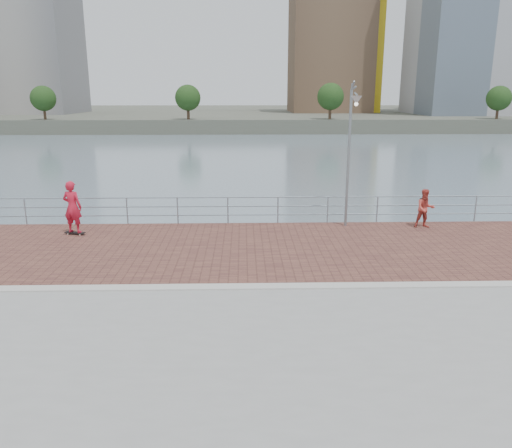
{
  "coord_description": "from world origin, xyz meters",
  "views": [
    {
      "loc": [
        -0.38,
        -12.9,
        5.27
      ],
      "look_at": [
        0.0,
        2.0,
        1.3
      ],
      "focal_mm": 35.0,
      "sensor_mm": 36.0,
      "label": 1
    }
  ],
  "objects_px": {
    "street_lamp": "(352,131)",
    "skateboarder": "(72,207)",
    "guardrail": "(253,207)",
    "bystander": "(425,208)"
  },
  "relations": [
    {
      "from": "guardrail",
      "to": "skateboarder",
      "type": "distance_m",
      "value": 6.97
    },
    {
      "from": "guardrail",
      "to": "bystander",
      "type": "height_order",
      "value": "bystander"
    },
    {
      "from": "street_lamp",
      "to": "skateboarder",
      "type": "bearing_deg",
      "value": -176.37
    },
    {
      "from": "guardrail",
      "to": "skateboarder",
      "type": "xyz_separation_m",
      "value": [
        -6.78,
        -1.56,
        0.4
      ]
    },
    {
      "from": "street_lamp",
      "to": "bystander",
      "type": "relative_size",
      "value": 3.5
    },
    {
      "from": "skateboarder",
      "to": "bystander",
      "type": "xyz_separation_m",
      "value": [
        13.59,
        0.69,
        -0.3
      ]
    },
    {
      "from": "guardrail",
      "to": "street_lamp",
      "type": "xyz_separation_m",
      "value": [
        3.73,
        -0.89,
        3.14
      ]
    },
    {
      "from": "street_lamp",
      "to": "skateboarder",
      "type": "relative_size",
      "value": 2.73
    },
    {
      "from": "street_lamp",
      "to": "skateboarder",
      "type": "height_order",
      "value": "street_lamp"
    },
    {
      "from": "bystander",
      "to": "guardrail",
      "type": "bearing_deg",
      "value": 174.41
    }
  ]
}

